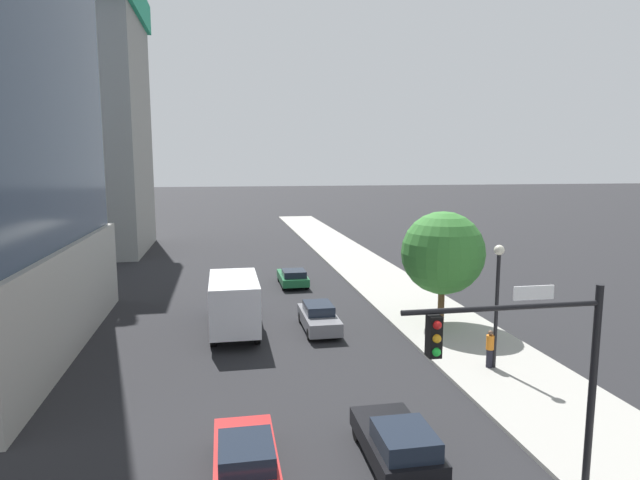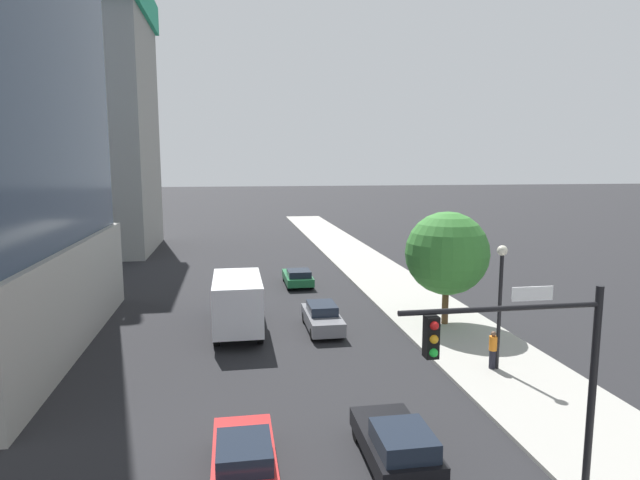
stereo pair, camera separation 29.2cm
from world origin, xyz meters
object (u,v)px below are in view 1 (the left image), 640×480
Objects in this scene: construction_building at (73,107)px; pedestrian_orange_shirt at (490,349)px; car_green at (293,277)px; box_truck at (234,299)px; car_gray at (319,317)px; street_tree at (443,253)px; street_lamp at (497,287)px; car_red at (246,458)px; traffic_light_pole at (526,354)px; car_black at (398,442)px.

construction_building is 20.36× the size of pedestrian_orange_shirt.
box_truck is at bearing -114.05° from car_green.
pedestrian_orange_shirt is (6.28, -6.93, 0.28)m from car_gray.
car_gray is at bearing -8.22° from box_truck.
street_tree is at bearing -49.33° from construction_building.
box_truck is 13.21m from pedestrian_orange_shirt.
street_lamp is at bearing -55.17° from construction_building.
box_truck is at bearing 90.00° from car_red.
box_truck reaches higher than car_gray.
box_truck is at bearing 113.58° from traffic_light_pole.
car_gray is at bearing 71.30° from car_red.
street_lamp reaches higher than pedestrian_orange_shirt.
box_truck is (-11.32, 1.02, -2.34)m from street_tree.
car_green is (-6.82, 11.11, -3.44)m from street_tree.
street_lamp is at bearing -47.11° from car_gray.
car_black is 0.93× the size of car_green.
pedestrian_orange_shirt is (6.28, 6.31, 0.29)m from car_black.
traffic_light_pole is at bearing -80.60° from car_gray.
street_tree is at bearing 62.07° from car_black.
traffic_light_pole is at bearing -66.42° from box_truck.
box_truck is (14.63, -29.18, -12.65)m from construction_building.
street_lamp is at bearing -34.78° from box_truck.
street_lamp is 1.22× the size of car_gray.
street_tree reaches higher than car_green.
street_tree is at bearing 48.78° from car_red.
street_tree reaches higher than traffic_light_pole.
car_gray is (-2.58, 15.56, -3.40)m from traffic_light_pole.
street_lamp is 0.72× the size of box_truck.
street_tree is 14.95m from car_black.
car_red is at bearing -149.45° from pedestrian_orange_shirt.
car_black is 14.64m from box_truck.
car_black is at bearing 137.97° from traffic_light_pole.
construction_building reaches higher than pedestrian_orange_shirt.
traffic_light_pole is (21.71, -45.39, -10.28)m from construction_building.
pedestrian_orange_shirt is at bearing -94.68° from street_tree.
construction_building is at bearing 124.66° from pedestrian_orange_shirt.
street_lamp is 0.87× the size of street_tree.
traffic_light_pole is 4.86m from car_black.
construction_building reaches higher than street_lamp.
car_gray is 0.59× the size of box_truck.
construction_building is 4.47× the size of box_truck.
car_green is at bearing 109.57° from pedestrian_orange_shirt.
car_red is at bearing -71.26° from construction_building.
traffic_light_pole is at bearing -114.45° from street_lamp.
street_tree is at bearing 85.32° from pedestrian_orange_shirt.
pedestrian_orange_shirt is (3.71, 8.63, -3.12)m from traffic_light_pole.
construction_building reaches higher than car_green.
construction_building reaches higher than box_truck.
car_red is 2.52× the size of pedestrian_orange_shirt.
traffic_light_pole is 16.14m from car_gray.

